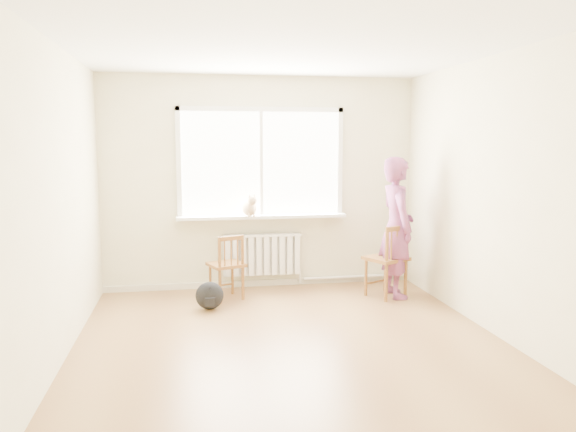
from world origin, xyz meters
name	(u,v)px	position (x,y,z in m)	size (l,w,h in m)	color
floor	(293,346)	(0.00, 0.00, 0.00)	(4.50, 4.50, 0.00)	olive
ceiling	(293,44)	(0.00, 0.00, 2.70)	(4.50, 4.50, 0.00)	white
back_wall	(261,183)	(0.00, 2.25, 1.35)	(4.00, 0.01, 2.70)	beige
window	(261,159)	(0.00, 2.22, 1.66)	(2.12, 0.05, 1.42)	white
windowsill	(262,216)	(0.00, 2.14, 0.93)	(2.15, 0.22, 0.04)	white
radiator	(262,254)	(0.00, 2.16, 0.44)	(1.00, 0.12, 0.55)	white
heating_pipe	(355,277)	(1.25, 2.19, 0.08)	(0.04, 0.04, 1.40)	silver
baseboard	(262,283)	(0.00, 2.23, 0.04)	(4.00, 0.03, 0.08)	beige
chair_left	(228,267)	(-0.48, 1.68, 0.40)	(0.49, 0.48, 0.78)	brown
chair_right	(389,261)	(1.44, 1.43, 0.45)	(0.58, 0.57, 0.89)	brown
person	(397,227)	(1.55, 1.48, 0.85)	(0.62, 0.41, 1.70)	#BC403E
cat	(250,207)	(-0.17, 2.05, 1.07)	(0.23, 0.43, 0.29)	beige
backpack	(210,296)	(-0.71, 1.30, 0.16)	(0.31, 0.24, 0.31)	black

